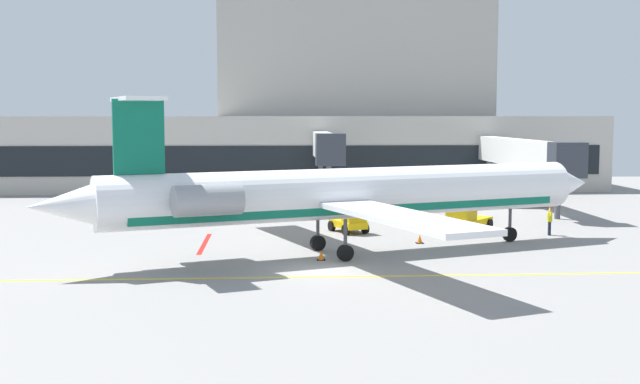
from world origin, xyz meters
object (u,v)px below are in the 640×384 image
Objects in this scene: fuel_tank at (514,191)px; marshaller at (550,221)px; pushback_tractor at (351,220)px; regional_jet at (346,194)px; baggage_tug at (214,196)px; belt_loader at (466,218)px.

fuel_tank is 16.28m from marshaller.
regional_jet is at bearing -97.72° from pushback_tractor.
fuel_tank reaches higher than baggage_tug.
pushback_tractor reaches higher than belt_loader.
fuel_tank reaches higher than pushback_tractor.
belt_loader is (8.05, 0.57, -0.00)m from pushback_tractor.
regional_jet reaches higher than fuel_tank.
marshaller reaches higher than belt_loader.
pushback_tractor is 21.24m from fuel_tank.
fuel_tank reaches higher than marshaller.
baggage_tug is at bearing 142.84° from marshaller.
baggage_tug is 29.51m from marshaller.
regional_jet reaches higher than baggage_tug.
baggage_tug reaches higher than belt_loader.
baggage_tug is 0.43× the size of fuel_tank.
marshaller is (23.52, -17.83, 0.05)m from baggage_tug.
regional_jet is at bearing -136.18° from belt_loader.
baggage_tug reaches higher than marshaller.
fuel_tank is at bearing 80.73° from marshaller.
marshaller is at bearing -37.16° from baggage_tug.
baggage_tug is 0.75× the size of belt_loader.
regional_jet is 12.96m from belt_loader.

